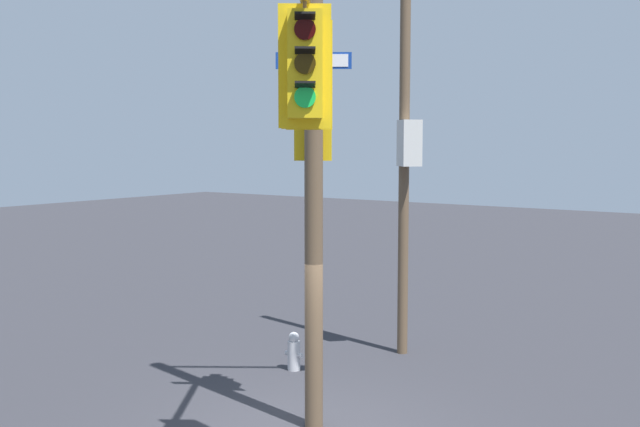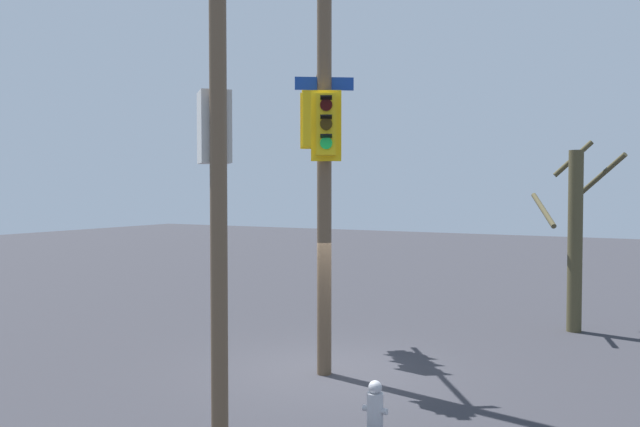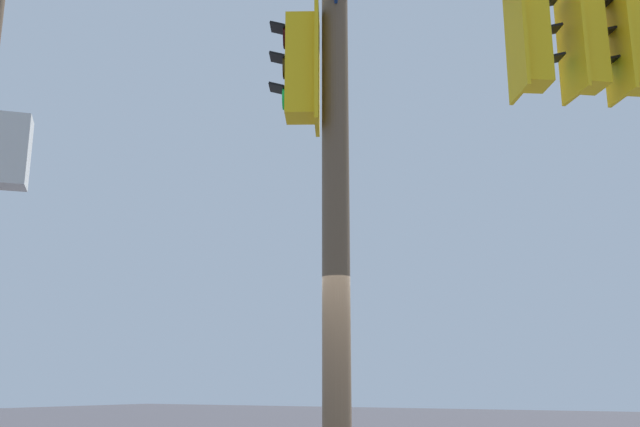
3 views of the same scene
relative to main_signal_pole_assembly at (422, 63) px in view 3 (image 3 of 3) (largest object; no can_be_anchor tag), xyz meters
name	(u,v)px [view 3 (image 3 of 3)]	position (x,y,z in m)	size (l,w,h in m)	color
main_signal_pole_assembly	(422,63)	(0.00, 0.00, 0.00)	(2.99, 5.24, 8.41)	brown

